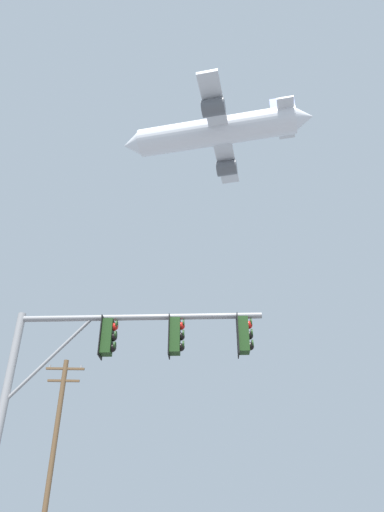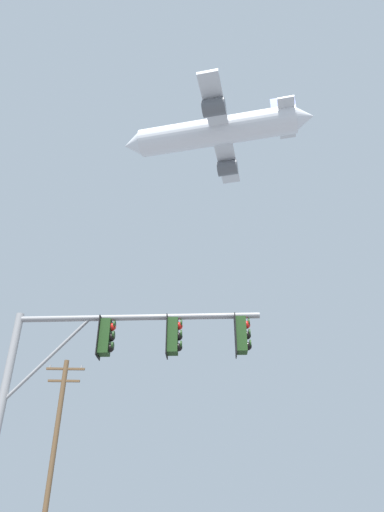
{
  "view_description": "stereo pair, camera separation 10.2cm",
  "coord_description": "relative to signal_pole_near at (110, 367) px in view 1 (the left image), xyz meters",
  "views": [
    {
      "loc": [
        -1.06,
        -3.86,
        1.42
      ],
      "look_at": [
        -0.01,
        19.86,
        15.84
      ],
      "focal_mm": 32.69,
      "sensor_mm": 36.0,
      "label": 1
    },
    {
      "loc": [
        -0.95,
        -3.86,
        1.42
      ],
      "look_at": [
        -0.01,
        19.86,
        15.84
      ],
      "focal_mm": 32.69,
      "sensor_mm": 36.0,
      "label": 2
    }
  ],
  "objects": [
    {
      "name": "airplane",
      "position": [
        6.41,
        31.37,
        40.86
      ],
      "size": [
        24.51,
        18.93,
        6.72
      ],
      "color": "white"
    },
    {
      "name": "utility_pole",
      "position": [
        -4.66,
        15.6,
        0.51
      ],
      "size": [
        2.2,
        0.28,
        10.31
      ],
      "color": "brown",
      "rests_on": "ground"
    },
    {
      "name": "signal_pole_near",
      "position": [
        0.0,
        0.0,
        0.0
      ],
      "size": [
        6.25,
        0.78,
        6.39
      ],
      "color": "gray",
      "rests_on": "ground"
    }
  ]
}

